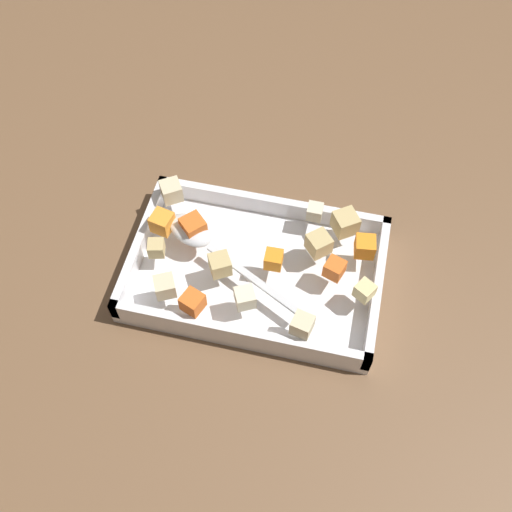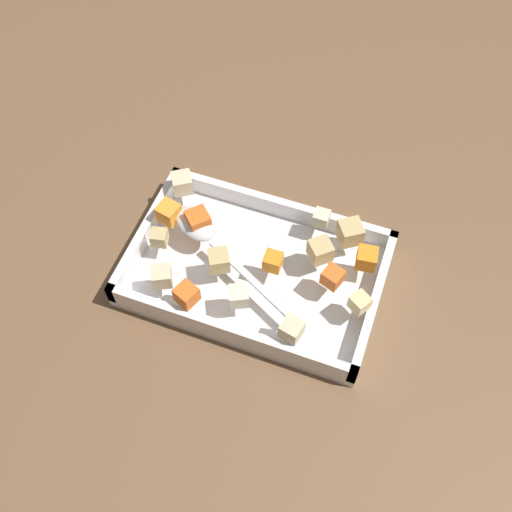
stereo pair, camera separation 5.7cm
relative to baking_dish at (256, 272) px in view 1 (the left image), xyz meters
The scene contains 19 objects.
ground_plane 0.03m from the baking_dish, 24.67° to the right, with size 4.00×4.00×0.00m, color brown.
baking_dish is the anchor object (origin of this frame).
carrot_chunk_corner_nw 0.05m from the baking_dish, ahead, with size 0.02×0.02×0.02m, color orange.
carrot_chunk_mid_right 0.12m from the baking_dish, 125.68° to the right, with size 0.03×0.03×0.03m, color orange.
carrot_chunk_corner_ne 0.16m from the baking_dish, 17.78° to the left, with size 0.03×0.03×0.03m, color orange.
carrot_chunk_near_spoon 0.15m from the baking_dish, behind, with size 0.03×0.03×0.03m, color orange.
carrot_chunk_under_handle 0.12m from the baking_dish, ahead, with size 0.03×0.03×0.03m, color orange.
carrot_chunk_near_right 0.11m from the baking_dish, 166.06° to the left, with size 0.03×0.03×0.03m, color orange.
potato_chunk_center 0.07m from the baking_dish, 148.91° to the right, with size 0.03×0.03×0.03m, color tan.
potato_chunk_far_right 0.15m from the baking_dish, 35.16° to the left, with size 0.03×0.03×0.03m, color tan.
potato_chunk_far_left 0.13m from the baking_dish, 47.97° to the right, with size 0.03×0.03×0.03m, color beige.
potato_chunk_front_center 0.10m from the baking_dish, 23.95° to the left, with size 0.03×0.03×0.03m, color tan.
potato_chunk_corner_sw 0.16m from the baking_dish, ahead, with size 0.02×0.02×0.02m, color #E0CC89.
potato_chunk_near_left 0.14m from the baking_dish, 144.79° to the right, with size 0.03×0.03×0.03m, color beige.
potato_chunk_heap_side 0.08m from the baking_dish, 89.57° to the right, with size 0.03×0.03×0.03m, color beige.
potato_chunk_back_center 0.18m from the baking_dish, 151.31° to the left, with size 0.03×0.03×0.03m, color beige.
potato_chunk_mid_left 0.15m from the baking_dish, behind, with size 0.02×0.02×0.02m, color tan.
parsnip_chunk_corner_se 0.12m from the baking_dish, 54.24° to the left, with size 0.02×0.02×0.02m, color beige.
serving_spoon 0.10m from the baking_dish, behind, with size 0.23×0.14×0.02m.
Camera 1 is at (0.08, -0.43, 0.77)m, focal length 42.23 mm.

